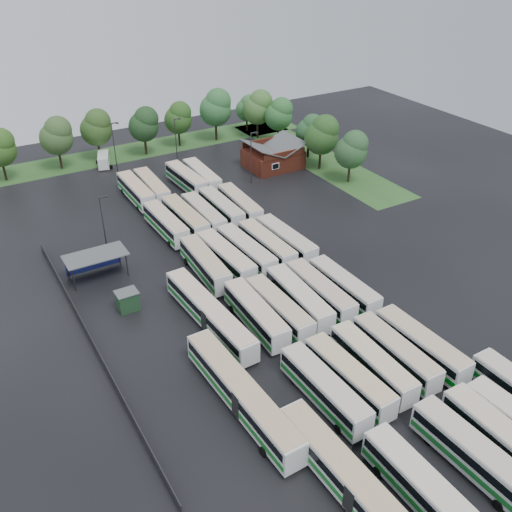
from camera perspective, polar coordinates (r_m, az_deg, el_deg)
ground at (r=69.80m, az=3.62°, el=-6.60°), size 160.00×160.00×0.00m
brick_building at (r=111.84m, az=1.72°, el=9.77°), size 10.07×8.60×5.39m
wash_shed at (r=79.40m, az=-15.81°, el=-0.12°), size 8.20×4.20×3.58m
utility_hut at (r=72.75m, az=-12.73°, el=-4.36°), size 2.70×2.20×2.62m
grass_strip_north at (r=122.71m, az=-12.83°, el=10.05°), size 80.00×10.00×0.01m
grass_strip_east at (r=117.83m, az=5.89°, el=9.79°), size 10.00×50.00×0.01m
west_fence at (r=68.50m, az=-16.11°, el=-8.21°), size 0.10×50.00×1.20m
bus_r0c0 at (r=52.70m, az=16.30°, el=-21.38°), size 2.68×12.24×3.40m
bus_r0c2 at (r=56.29m, az=20.88°, el=-18.04°), size 3.05×12.39×3.42m
bus_r0c3 at (r=58.33m, az=23.44°, el=-16.58°), size 2.74×12.39×3.44m
bus_r1c0 at (r=58.86m, az=6.85°, el=-13.05°), size 2.80×12.11×3.36m
bus_r1c1 at (r=60.50m, az=9.25°, el=-11.83°), size 2.93×11.96×3.31m
bus_r1c2 at (r=62.48m, az=11.55°, el=-10.47°), size 2.79×11.87×3.29m
bus_r1c3 at (r=64.39m, az=13.77°, el=-9.33°), size 2.59×11.80×3.28m
bus_r1c4 at (r=65.96m, az=16.19°, el=-8.56°), size 2.93×12.22×3.38m
bus_r2c0 at (r=67.85m, az=-0.03°, el=-5.81°), size 2.99×12.23×3.38m
bus_r2c1 at (r=68.80m, az=2.29°, el=-5.29°), size 2.64×11.92×3.31m
bus_r2c2 at (r=70.55m, az=4.31°, el=-4.26°), size 3.20×12.39×3.42m
bus_r2c3 at (r=72.05m, az=6.40°, el=-3.55°), size 2.75×12.22×3.39m
bus_r2c4 at (r=73.50m, az=8.75°, el=-3.02°), size 2.69×11.84×3.29m
bus_r3c0 at (r=77.41m, az=-5.12°, el=-0.78°), size 3.19×12.31×3.39m
bus_r3c1 at (r=78.56m, az=-3.05°, el=-0.14°), size 3.13×12.52×3.46m
bus_r3c2 at (r=79.97m, az=-1.02°, el=0.51°), size 3.10×12.45×3.44m
bus_r3c3 at (r=81.49m, az=1.06°, el=1.11°), size 2.78×12.13×3.37m
bus_r3c4 at (r=82.73m, az=2.99°, el=1.59°), size 3.03×12.38×3.42m
bus_r4c0 at (r=88.35m, az=-9.02°, el=3.23°), size 2.79×12.03×3.34m
bus_r4c1 at (r=89.43m, az=-7.11°, el=3.80°), size 2.81×12.47×3.46m
bus_r4c2 at (r=90.40m, az=-5.26°, el=4.17°), size 2.74×11.95×3.31m
bus_r4c3 at (r=92.19m, az=-3.51°, el=4.81°), size 2.66×11.94×3.32m
bus_r4c4 at (r=93.21m, az=-1.64°, el=5.18°), size 3.12×12.08×3.33m
bus_r5c0 at (r=100.04m, az=-11.92°, el=6.40°), size 2.63×12.15×3.38m
bus_r5c1 at (r=100.93m, az=-10.37°, el=6.80°), size 3.01×12.19×3.37m
bus_r5c3 at (r=103.33m, az=-7.00°, el=7.67°), size 2.99×12.11×3.35m
bus_r5c4 at (r=104.11m, az=-5.43°, el=7.95°), size 3.05×12.15×3.35m
artic_bus_west_a at (r=51.62m, az=9.71°, el=-21.69°), size 2.99×18.47×3.42m
artic_bus_west_b at (r=68.10m, az=-4.66°, el=-5.78°), size 3.40×18.09×3.34m
artic_bus_west_c at (r=57.80m, az=-1.41°, el=-13.69°), size 3.19×18.77×3.47m
minibus at (r=116.40m, az=-15.00°, el=9.31°), size 3.65×5.85×2.40m
tree_north_0 at (r=113.99m, az=-24.26°, el=9.89°), size 6.02×6.02×9.97m
tree_north_1 at (r=115.72m, az=-19.29°, el=11.32°), size 6.25×6.25×10.35m
tree_north_2 at (r=118.48m, az=-15.65°, el=12.32°), size 6.18×6.18×10.23m
tree_north_3 at (r=118.81m, az=-11.09°, el=12.83°), size 6.00×6.00×9.94m
tree_north_4 at (r=122.68m, az=-7.74°, el=13.56°), size 5.72×5.72×9.48m
tree_north_5 at (r=125.00m, az=-4.00°, el=14.63°), size 6.77×6.77×11.22m
tree_north_6 at (r=131.05m, az=-0.85°, el=14.61°), size 4.98×4.98×8.25m
tree_east_0 at (r=105.09m, az=9.60°, el=10.48°), size 5.89×5.89×9.76m
tree_east_1 at (r=110.03m, az=6.68°, el=11.97°), size 6.43×6.43×10.65m
tree_east_2 at (r=115.95m, az=5.46°, el=12.46°), size 5.40×5.37×8.89m
tree_east_3 at (r=123.58m, az=2.36°, el=14.03°), size 5.89×5.89×9.75m
tree_east_4 at (r=126.42m, az=0.25°, el=14.68°), size 6.34×6.34×10.51m
lamp_post_ne at (r=103.52m, az=-0.44°, el=10.15°), size 1.46×0.29×9.51m
lamp_post_nw at (r=82.12m, az=-14.95°, el=3.18°), size 1.48×0.29×9.59m
lamp_post_back_w at (r=110.97m, az=-13.96°, el=10.78°), size 1.50×0.29×9.74m
lamp_post_back_e at (r=113.22m, az=-7.97°, el=11.60°), size 1.40×0.27×9.10m
puddle_0 at (r=56.51m, az=12.45°, el=-18.90°), size 5.49×5.49×0.01m
puddle_1 at (r=65.53m, az=21.78°, el=-12.25°), size 3.48×3.48×0.01m
puddle_2 at (r=65.68m, az=-2.93°, el=-9.40°), size 5.34×5.34×0.01m
puddle_3 at (r=71.31m, az=10.09°, el=-6.16°), size 3.92×3.92×0.01m
puddle_4 at (r=67.06m, az=22.62°, el=-11.32°), size 3.47×3.47×0.01m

